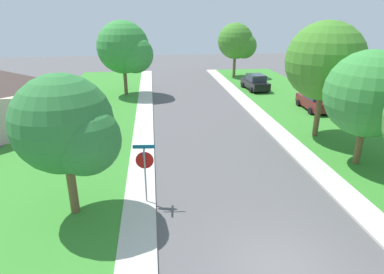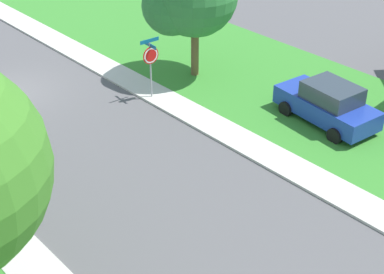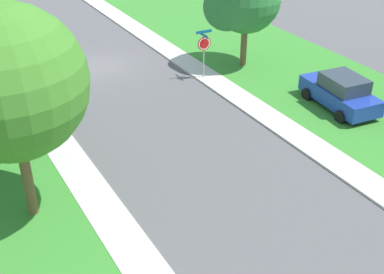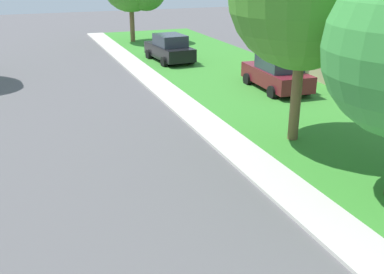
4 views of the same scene
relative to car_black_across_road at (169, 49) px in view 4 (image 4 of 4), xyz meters
name	(u,v)px [view 4 (image 4 of 4)]	position (x,y,z in m)	size (l,w,h in m)	color
sidewalk_east	(233,145)	(-2.38, -14.11, -0.82)	(1.40, 56.00, 0.10)	beige
lawn_east	(344,128)	(2.32, -14.11, -0.83)	(8.00, 56.00, 0.08)	#38842D
car_black_across_road	(169,49)	(0.00, 0.00, 0.00)	(2.28, 4.42, 1.76)	black
car_maroon_near_corner	(277,73)	(2.77, -8.35, 0.00)	(2.18, 4.37, 1.76)	maroon
house_right_setback	(361,28)	(9.95, -5.59, 1.50)	(9.48, 8.36, 4.60)	tan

